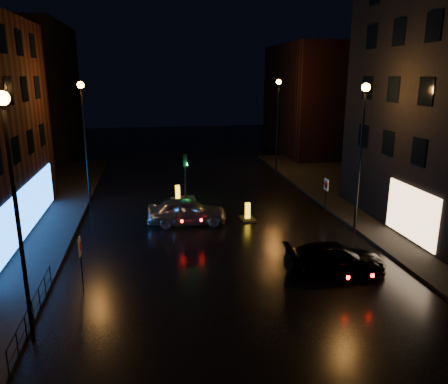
{
  "coord_description": "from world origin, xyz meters",
  "views": [
    {
      "loc": [
        -3.56,
        -16.02,
        8.85
      ],
      "look_at": [
        0.19,
        5.92,
        2.8
      ],
      "focal_mm": 35.0,
      "sensor_mm": 36.0,
      "label": 1
    }
  ],
  "objects_px": {
    "traffic_signal": "(186,195)",
    "bollard_far": "(178,197)",
    "silver_hatchback": "(187,211)",
    "dark_sedan": "(335,258)",
    "bollard_near": "(248,216)",
    "road_sign_right": "(326,188)",
    "road_sign_left": "(80,251)"
  },
  "relations": [
    {
      "from": "road_sign_left",
      "to": "silver_hatchback",
      "type": "bearing_deg",
      "value": 54.39
    },
    {
      "from": "traffic_signal",
      "to": "road_sign_right",
      "type": "xyz_separation_m",
      "value": [
        8.74,
        -4.28,
        1.24
      ]
    },
    {
      "from": "silver_hatchback",
      "to": "road_sign_left",
      "type": "bearing_deg",
      "value": 149.48
    },
    {
      "from": "traffic_signal",
      "to": "bollard_near",
      "type": "height_order",
      "value": "traffic_signal"
    },
    {
      "from": "traffic_signal",
      "to": "silver_hatchback",
      "type": "height_order",
      "value": "traffic_signal"
    },
    {
      "from": "silver_hatchback",
      "to": "road_sign_right",
      "type": "xyz_separation_m",
      "value": [
        9.06,
        0.53,
        0.93
      ]
    },
    {
      "from": "silver_hatchback",
      "to": "road_sign_right",
      "type": "distance_m",
      "value": 9.12
    },
    {
      "from": "silver_hatchback",
      "to": "dark_sedan",
      "type": "bearing_deg",
      "value": -138.58
    },
    {
      "from": "road_sign_left",
      "to": "road_sign_right",
      "type": "xyz_separation_m",
      "value": [
        14.17,
        8.07,
        0.04
      ]
    },
    {
      "from": "bollard_near",
      "to": "road_sign_left",
      "type": "distance_m",
      "value": 11.81
    },
    {
      "from": "dark_sedan",
      "to": "road_sign_right",
      "type": "bearing_deg",
      "value": -14.89
    },
    {
      "from": "silver_hatchback",
      "to": "dark_sedan",
      "type": "relative_size",
      "value": 1.02
    },
    {
      "from": "bollard_near",
      "to": "road_sign_right",
      "type": "relative_size",
      "value": 0.56
    },
    {
      "from": "traffic_signal",
      "to": "bollard_far",
      "type": "bearing_deg",
      "value": 149.1
    },
    {
      "from": "bollard_near",
      "to": "road_sign_left",
      "type": "height_order",
      "value": "road_sign_left"
    },
    {
      "from": "bollard_far",
      "to": "road_sign_right",
      "type": "bearing_deg",
      "value": -33.52
    },
    {
      "from": "silver_hatchback",
      "to": "bollard_far",
      "type": "bearing_deg",
      "value": 6.23
    },
    {
      "from": "dark_sedan",
      "to": "road_sign_left",
      "type": "distance_m",
      "value": 11.25
    },
    {
      "from": "bollard_near",
      "to": "road_sign_right",
      "type": "xyz_separation_m",
      "value": [
        5.27,
        0.43,
        1.5
      ]
    },
    {
      "from": "dark_sedan",
      "to": "bollard_far",
      "type": "relative_size",
      "value": 3.35
    },
    {
      "from": "dark_sedan",
      "to": "bollard_near",
      "type": "height_order",
      "value": "dark_sedan"
    },
    {
      "from": "silver_hatchback",
      "to": "road_sign_left",
      "type": "height_order",
      "value": "road_sign_left"
    },
    {
      "from": "dark_sedan",
      "to": "road_sign_left",
      "type": "bearing_deg",
      "value": 93.04
    },
    {
      "from": "road_sign_left",
      "to": "road_sign_right",
      "type": "relative_size",
      "value": 0.98
    },
    {
      "from": "road_sign_left",
      "to": "bollard_near",
      "type": "bearing_deg",
      "value": 39.18
    },
    {
      "from": "road_sign_right",
      "to": "bollard_near",
      "type": "bearing_deg",
      "value": 1.43
    },
    {
      "from": "traffic_signal",
      "to": "silver_hatchback",
      "type": "distance_m",
      "value": 4.83
    },
    {
      "from": "bollard_far",
      "to": "road_sign_left",
      "type": "relative_size",
      "value": 0.61
    },
    {
      "from": "silver_hatchback",
      "to": "road_sign_right",
      "type": "relative_size",
      "value": 2.04
    },
    {
      "from": "bollard_near",
      "to": "bollard_far",
      "type": "relative_size",
      "value": 0.94
    },
    {
      "from": "silver_hatchback",
      "to": "dark_sedan",
      "type": "height_order",
      "value": "silver_hatchback"
    },
    {
      "from": "traffic_signal",
      "to": "bollard_far",
      "type": "relative_size",
      "value": 2.49
    }
  ]
}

